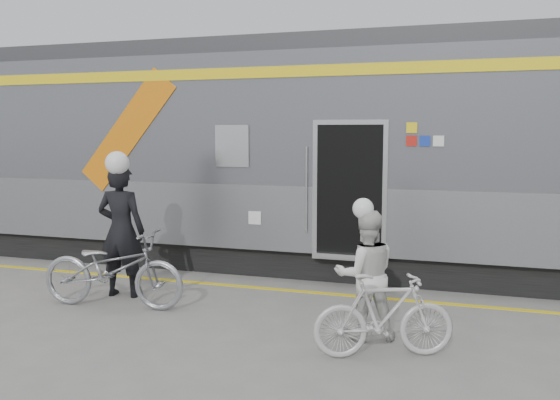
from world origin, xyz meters
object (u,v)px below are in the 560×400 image
at_px(bicycle_left, 113,269).
at_px(woman, 366,275).
at_px(bicycle_right, 384,316).
at_px(man, 121,231).

xyz_separation_m(bicycle_left, woman, (3.63, -0.18, 0.23)).
xyz_separation_m(bicycle_left, bicycle_right, (3.93, -0.73, -0.08)).
xyz_separation_m(woman, bicycle_right, (0.30, -0.55, -0.31)).
bearing_deg(bicycle_left, bicycle_right, -106.54).
bearing_deg(bicycle_left, man, 13.98).
relative_size(man, bicycle_left, 0.95).
relative_size(bicycle_left, woman, 1.35).
xyz_separation_m(man, bicycle_left, (0.20, -0.55, -0.45)).
bearing_deg(man, woman, 163.19).
bearing_deg(bicycle_right, woman, 6.34).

